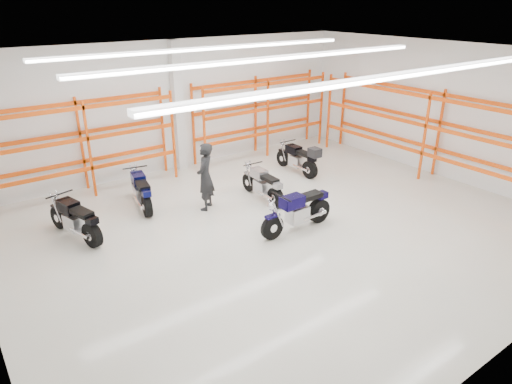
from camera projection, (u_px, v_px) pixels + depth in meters
ground at (281, 227)px, 12.45m from camera, size 14.00×14.00×0.00m
room_shell at (283, 107)px, 11.18m from camera, size 14.02×12.02×4.51m
motorcycle_main at (300, 211)px, 12.13m from camera, size 2.32×0.77×1.14m
motorcycle_back_a at (76, 221)px, 11.65m from camera, size 0.88×2.20×1.10m
motorcycle_back_b at (141, 192)px, 13.42m from camera, size 0.82×2.18×1.08m
motorcycle_back_c at (263, 185)px, 13.93m from camera, size 0.69×2.09×1.03m
motorcycle_back_d at (300, 159)px, 16.02m from camera, size 0.70×2.20×1.13m
standing_man at (205, 177)px, 13.15m from camera, size 0.86×0.85×2.00m
structural_column at (178, 107)px, 15.90m from camera, size 0.32×0.32×4.50m
pallet_racking_back_left at (84, 138)px, 13.99m from camera, size 5.67×0.87×3.00m
pallet_racking_back_right at (262, 109)px, 17.66m from camera, size 5.67×0.87×3.00m
pallet_racking_side at (433, 126)px, 15.24m from camera, size 0.87×9.07×3.00m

